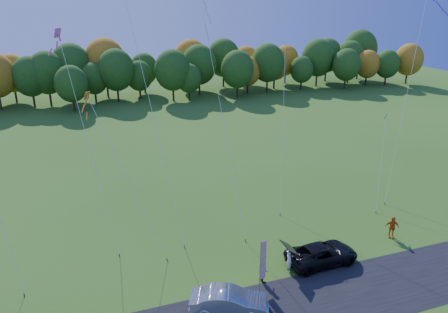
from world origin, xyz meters
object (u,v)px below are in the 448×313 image
object	(u,v)px
person_east	(392,227)
feather_flag	(263,260)
black_suv	(322,254)
silver_sedan	(229,302)

from	to	relation	value
person_east	feather_flag	world-z (taller)	feather_flag
black_suv	silver_sedan	world-z (taller)	silver_sedan
silver_sedan	feather_flag	distance (m)	3.53
black_suv	feather_flag	distance (m)	5.90
silver_sedan	person_east	size ratio (longest dim) A/B	2.61
black_suv	feather_flag	world-z (taller)	feather_flag
black_suv	person_east	bearing A→B (deg)	-81.54
black_suv	feather_flag	xyz separation A→B (m)	(-5.50, -1.42, 1.62)
silver_sedan	feather_flag	world-z (taller)	feather_flag
silver_sedan	feather_flag	xyz separation A→B (m)	(2.85, 1.37, 1.56)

